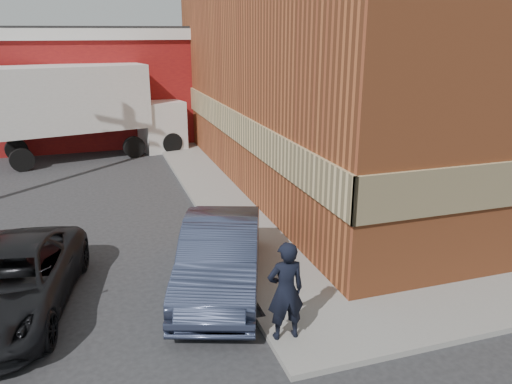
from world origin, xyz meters
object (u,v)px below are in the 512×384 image
object	(u,v)px
brick_building	(407,50)
suv_a	(10,282)
sedan	(220,256)
warehouse	(31,84)
man	(286,291)
box_truck	(90,105)

from	to	relation	value
brick_building	suv_a	distance (m)	15.77
brick_building	sedan	bearing A→B (deg)	-141.42
warehouse	suv_a	bearing A→B (deg)	-86.84
warehouse	suv_a	size ratio (longest dim) A/B	3.36
warehouse	man	xyz separation A→B (m)	(5.80, -20.74, -1.76)
man	sedan	bearing A→B (deg)	-73.82
box_truck	brick_building	bearing A→B (deg)	-39.10
warehouse	suv_a	xyz separation A→B (m)	(1.00, -18.11, -2.14)
warehouse	brick_building	bearing A→B (deg)	-37.20
sedan	box_truck	xyz separation A→B (m)	(-2.43, 13.44, 1.54)
warehouse	sedan	distance (m)	19.25
brick_building	box_truck	bearing A→B (deg)	152.81
suv_a	warehouse	bearing A→B (deg)	103.66
man	suv_a	bearing A→B (deg)	-27.10
suv_a	box_truck	world-z (taller)	box_truck
warehouse	suv_a	distance (m)	18.26
suv_a	box_truck	bearing A→B (deg)	92.83
sedan	brick_building	bearing A→B (deg)	57.54
brick_building	man	distance (m)	13.55
man	sedan	distance (m)	2.42
brick_building	suv_a	bearing A→B (deg)	-152.25
warehouse	man	size ratio (longest dim) A/B	8.77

